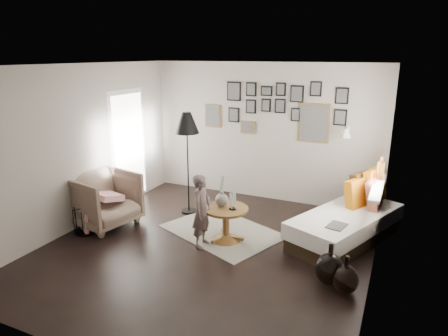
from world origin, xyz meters
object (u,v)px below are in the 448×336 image
at_px(magazine_basket, 85,220).
at_px(demijohn_large, 329,269).
at_px(floor_lamp, 187,127).
at_px(armchair, 104,199).
at_px(demijohn_small, 345,279).
at_px(daybed, 346,220).
at_px(vase, 222,197).
at_px(pedestal_table, 226,225).
at_px(child, 202,211).

distance_m(magazine_basket, demijohn_large, 3.79).
bearing_deg(demijohn_large, magazine_basket, -178.32).
height_order(floor_lamp, magazine_basket, floor_lamp).
distance_m(armchair, demijohn_small, 3.95).
bearing_deg(daybed, vase, -132.31).
relative_size(magazine_basket, demijohn_small, 0.91).
xyz_separation_m(magazine_basket, demijohn_small, (4.00, -0.01, -0.02)).
xyz_separation_m(armchair, magazine_basket, (-0.08, -0.39, -0.23)).
bearing_deg(armchair, daybed, -61.81).
xyz_separation_m(armchair, demijohn_large, (3.71, -0.27, -0.23)).
distance_m(vase, daybed, 1.94).
height_order(pedestal_table, daybed, daybed).
distance_m(pedestal_table, floor_lamp, 1.85).
bearing_deg(armchair, demijohn_small, -84.26).
relative_size(pedestal_table, demijohn_large, 1.27).
height_order(pedestal_table, armchair, armchair).
relative_size(daybed, demijohn_large, 4.10).
bearing_deg(magazine_basket, demijohn_large, 1.68).
distance_m(daybed, demijohn_small, 1.53).
relative_size(vase, demijohn_large, 0.91).
xyz_separation_m(pedestal_table, child, (-0.25, -0.30, 0.30)).
bearing_deg(pedestal_table, child, -129.44).
xyz_separation_m(daybed, magazine_basket, (-3.78, -1.50, -0.10)).
bearing_deg(armchair, child, -78.97).
height_order(daybed, child, child).
bearing_deg(child, magazine_basket, 98.68).
relative_size(daybed, armchair, 2.25).
bearing_deg(demijohn_large, child, 172.17).
xyz_separation_m(daybed, floor_lamp, (-2.71, -0.07, 1.25)).
relative_size(vase, floor_lamp, 0.27).
bearing_deg(floor_lamp, armchair, -133.55).
relative_size(demijohn_large, demijohn_small, 1.10).
bearing_deg(vase, armchair, -171.26).
bearing_deg(pedestal_table, magazine_basket, -162.61).
relative_size(magazine_basket, child, 0.40).
height_order(pedestal_table, floor_lamp, floor_lamp).
xyz_separation_m(pedestal_table, armchair, (-2.07, -0.29, 0.19)).
distance_m(demijohn_small, child, 2.17).
height_order(magazine_basket, demijohn_small, demijohn_small).
xyz_separation_m(vase, magazine_basket, (-2.06, -0.69, -0.47)).
height_order(vase, magazine_basket, vase).
bearing_deg(vase, magazine_basket, -161.48).
xyz_separation_m(daybed, demijohn_small, (0.21, -1.51, -0.12)).
bearing_deg(floor_lamp, demijohn_small, -26.22).
height_order(daybed, demijohn_small, daybed).
xyz_separation_m(magazine_basket, demijohn_large, (3.79, 0.11, 0.00)).
relative_size(floor_lamp, demijohn_large, 3.39).
distance_m(pedestal_table, demijohn_large, 1.74).
distance_m(floor_lamp, demijohn_large, 3.31).
distance_m(vase, floor_lamp, 1.51).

